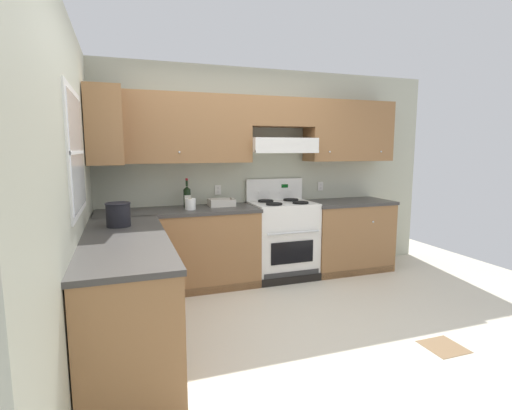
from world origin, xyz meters
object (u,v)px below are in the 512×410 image
wine_bottle (187,196)px  paper_towel_roll (190,204)px  stove (282,239)px  bucket (118,214)px  bowl (221,204)px

wine_bottle → paper_towel_roll: (0.01, -0.17, -0.07)m
stove → paper_towel_roll: 1.24m
wine_bottle → bucket: (-0.74, -0.90, -0.02)m
wine_bottle → bowl: bearing=-2.6°
bucket → bowl: bearing=37.8°
stove → paper_towel_roll: stove is taller
wine_bottle → paper_towel_roll: wine_bottle is taller
wine_bottle → bowl: 0.41m
bowl → paper_towel_roll: (-0.39, -0.15, 0.03)m
stove → bucket: size_ratio=5.55×
bucket → paper_towel_roll: size_ratio=1.72×
stove → bucket: (-1.88, -0.79, 0.54)m
bucket → wine_bottle: bearing=50.6°
stove → bowl: (-0.74, 0.09, 0.46)m
stove → wine_bottle: (-1.14, 0.11, 0.56)m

